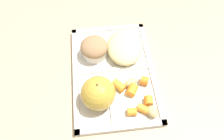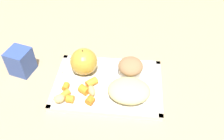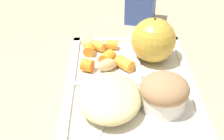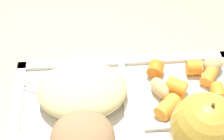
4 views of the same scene
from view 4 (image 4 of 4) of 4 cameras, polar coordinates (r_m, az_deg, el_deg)
ground at (r=0.51m, az=3.18°, el=-8.54°), size 6.00×6.00×0.00m
lunch_tray at (r=0.50m, az=3.29°, el=-8.11°), size 0.33×0.23×0.02m
green_apple at (r=0.45m, az=14.66°, el=-8.86°), size 0.09×0.09×0.09m
carrot_slice_tilted at (r=0.55m, az=15.21°, el=-0.94°), size 0.03×0.04×0.02m
carrot_slice_center at (r=0.54m, az=16.50°, el=-3.31°), size 0.02×0.03×0.02m
carrot_slice_large at (r=0.54m, az=6.96°, el=0.14°), size 0.03×0.03×0.02m
carrot_slice_back at (r=0.52m, az=10.20°, el=-2.74°), size 0.04×0.04×0.03m
carrot_slice_small at (r=0.56m, az=12.90°, el=0.40°), size 0.02×0.02×0.02m
carrot_slice_diagonal at (r=0.50m, az=8.88°, el=-5.85°), size 0.04×0.04×0.02m
potato_chunk_golden at (r=0.57m, az=15.82°, el=0.87°), size 0.04×0.04×0.02m
potato_chunk_browned at (r=0.52m, az=7.66°, el=-2.86°), size 0.03×0.04×0.02m
egg_noodle_pile at (r=0.50m, az=-4.78°, el=-3.20°), size 0.13×0.10×0.04m
meatball_back at (r=0.50m, az=-4.48°, el=-3.69°), size 0.04×0.04×0.04m
meatball_center at (r=0.51m, az=-4.53°, el=-3.65°), size 0.03×0.03×0.03m
meatball_side at (r=0.51m, az=-7.64°, el=-3.40°), size 0.03×0.03×0.03m
meatball_front at (r=0.50m, az=-2.96°, el=-3.74°), size 0.03×0.03×0.03m
plastic_fork at (r=0.53m, az=-7.69°, el=-3.84°), size 0.15×0.07×0.00m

